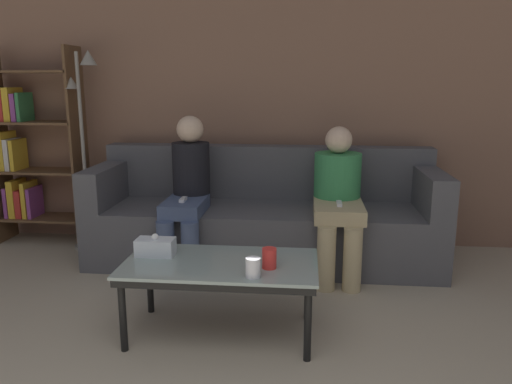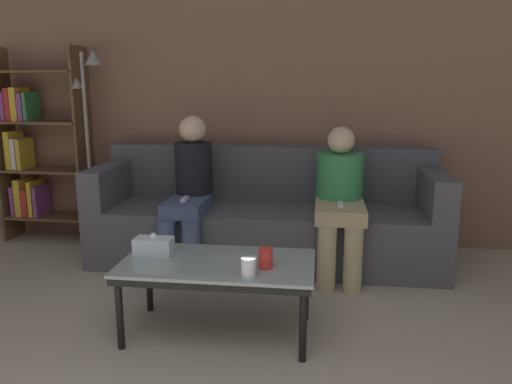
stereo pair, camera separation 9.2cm
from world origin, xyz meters
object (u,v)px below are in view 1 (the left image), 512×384
object	(u,v)px
cup_near_right	(253,268)
tissue_box	(155,247)
cup_near_left	(269,258)
bookshelf	(28,151)
standing_lamp	(84,130)
coffee_table	(221,269)
seated_person_mid_left	(338,194)
seated_person_left_end	(188,189)
couch	(264,219)

from	to	relation	value
cup_near_right	tissue_box	distance (m)	0.66
cup_near_left	bookshelf	bearing A→B (deg)	144.22
cup_near_left	standing_lamp	size ratio (longest dim) A/B	0.07
cup_near_right	coffee_table	bearing A→B (deg)	135.11
cup_near_right	seated_person_mid_left	distance (m)	1.38
tissue_box	coffee_table	bearing A→B (deg)	-9.91
coffee_table	cup_near_right	size ratio (longest dim) A/B	10.42
cup_near_left	seated_person_left_end	size ratio (longest dim) A/B	0.10
cup_near_right	seated_person_left_end	xyz separation A→B (m)	(-0.64, 1.27, 0.13)
couch	cup_near_left	world-z (taller)	couch
bookshelf	seated_person_left_end	xyz separation A→B (m)	(1.56, -0.51, -0.20)
couch	standing_lamp	bearing A→B (deg)	175.16
cup_near_right	cup_near_left	bearing A→B (deg)	61.60
coffee_table	seated_person_mid_left	world-z (taller)	seated_person_mid_left
couch	coffee_table	world-z (taller)	couch
cup_near_right	standing_lamp	xyz separation A→B (m)	(-1.61, 1.64, 0.54)
standing_lamp	seated_person_mid_left	size ratio (longest dim) A/B	1.53
coffee_table	bookshelf	world-z (taller)	bookshelf
couch	seated_person_left_end	distance (m)	0.69
coffee_table	cup_near_right	bearing A→B (deg)	-44.89
cup_near_right	seated_person_mid_left	world-z (taller)	seated_person_mid_left
seated_person_mid_left	cup_near_right	bearing A→B (deg)	-111.61
cup_near_left	seated_person_mid_left	distance (m)	1.22
cup_near_left	bookshelf	distance (m)	2.83
standing_lamp	coffee_table	bearing A→B (deg)	-45.64
seated_person_left_end	seated_person_mid_left	world-z (taller)	seated_person_left_end
cup_near_right	tissue_box	size ratio (longest dim) A/B	0.47
standing_lamp	couch	bearing A→B (deg)	-4.84
cup_near_right	bookshelf	distance (m)	2.85
seated_person_mid_left	coffee_table	bearing A→B (deg)	-123.61
coffee_table	seated_person_mid_left	bearing A→B (deg)	56.39
bookshelf	standing_lamp	distance (m)	0.65
coffee_table	seated_person_left_end	bearing A→B (deg)	112.21
seated_person_mid_left	seated_person_left_end	bearing A→B (deg)	-179.72
tissue_box	bookshelf	bearing A→B (deg)	136.84
bookshelf	couch	bearing A→B (deg)	-7.25
cup_near_left	seated_person_mid_left	world-z (taller)	seated_person_mid_left
cup_near_right	seated_person_left_end	bearing A→B (deg)	116.77
coffee_table	cup_near_left	world-z (taller)	cup_near_left
coffee_table	cup_near_left	distance (m)	0.30
couch	cup_near_right	world-z (taller)	couch
tissue_box	seated_person_mid_left	distance (m)	1.50
coffee_table	bookshelf	xyz separation A→B (m)	(-2.00, 1.57, 0.43)
tissue_box	seated_person_left_end	xyz separation A→B (m)	(-0.04, 1.00, 0.13)
seated_person_left_end	cup_near_left	bearing A→B (deg)	-57.76
coffee_table	cup_near_right	distance (m)	0.31
couch	bookshelf	size ratio (longest dim) A/B	1.59
coffee_table	cup_near_left	size ratio (longest dim) A/B	9.70
tissue_box	cup_near_right	bearing A→B (deg)	-24.56
couch	seated_person_left_end	xyz separation A→B (m)	(-0.57, -0.24, 0.29)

